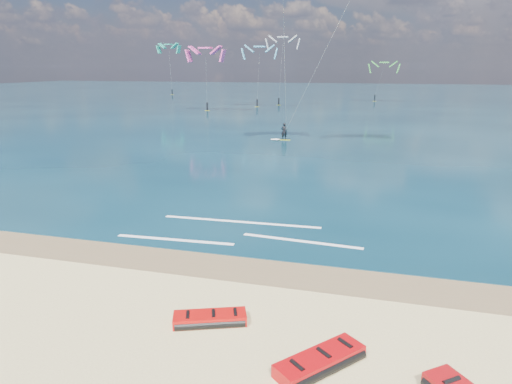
% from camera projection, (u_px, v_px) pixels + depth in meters
% --- Properties ---
extents(ground, '(320.00, 320.00, 0.00)m').
position_uv_depth(ground, '(321.00, 134.00, 52.51)').
color(ground, tan).
rests_on(ground, ground).
extents(wet_sand_strip, '(320.00, 2.40, 0.01)m').
position_uv_depth(wet_sand_strip, '(204.00, 264.00, 18.05)').
color(wet_sand_strip, brown).
rests_on(wet_sand_strip, ground).
extents(sea, '(320.00, 200.00, 0.04)m').
position_uv_depth(sea, '(353.00, 98.00, 112.10)').
color(sea, '#082330').
rests_on(sea, ground).
extents(packed_kite_left, '(2.60, 1.82, 0.37)m').
position_uv_depth(packed_kite_left, '(210.00, 323.00, 13.88)').
color(packed_kite_left, red).
rests_on(packed_kite_left, ground).
extents(packed_kite_right, '(2.69, 2.86, 0.42)m').
position_uv_depth(packed_kite_right, '(320.00, 367.00, 11.86)').
color(packed_kite_right, '#B7070C').
rests_on(packed_kite_right, ground).
extents(kitesurfer_main, '(10.65, 9.57, 16.65)m').
position_uv_depth(kitesurfer_main, '(300.00, 56.00, 41.77)').
color(kitesurfer_main, '#D0E91B').
rests_on(kitesurfer_main, sea).
extents(shoreline_foam, '(10.99, 3.63, 0.01)m').
position_uv_depth(shoreline_foam, '(239.00, 232.00, 21.39)').
color(shoreline_foam, white).
rests_on(shoreline_foam, ground).
extents(distant_kites, '(90.14, 42.94, 12.96)m').
position_uv_depth(distant_kites, '(294.00, 76.00, 88.41)').
color(distant_kites, red).
rests_on(distant_kites, ground).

